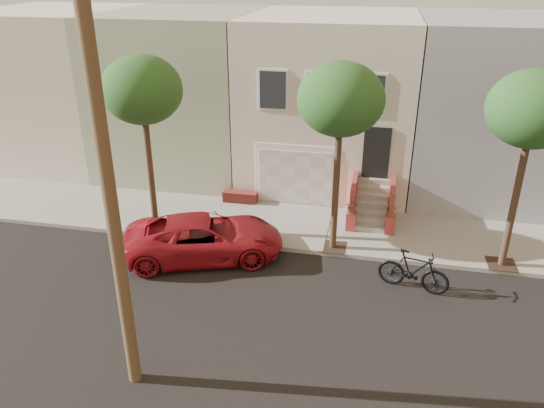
# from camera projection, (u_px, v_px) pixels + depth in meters

# --- Properties ---
(ground) EXTENTS (90.00, 90.00, 0.00)m
(ground) POSITION_uv_depth(u_px,v_px,m) (283.00, 314.00, 14.87)
(ground) COLOR black
(ground) RESTS_ON ground
(sidewalk) EXTENTS (40.00, 3.70, 0.15)m
(sidewalk) POSITION_uv_depth(u_px,v_px,m) (310.00, 227.00, 19.59)
(sidewalk) COLOR gray
(sidewalk) RESTS_ON ground
(house_row) EXTENTS (33.10, 11.70, 7.00)m
(house_row) POSITION_uv_depth(u_px,v_px,m) (331.00, 97.00, 23.28)
(house_row) COLOR beige
(house_row) RESTS_ON sidewalk
(tree_left) EXTENTS (2.70, 2.57, 6.30)m
(tree_left) POSITION_uv_depth(u_px,v_px,m) (142.00, 91.00, 17.16)
(tree_left) COLOR #2D2116
(tree_left) RESTS_ON sidewalk
(tree_mid) EXTENTS (2.70, 2.57, 6.30)m
(tree_mid) POSITION_uv_depth(u_px,v_px,m) (341.00, 101.00, 15.94)
(tree_mid) COLOR #2D2116
(tree_mid) RESTS_ON sidewalk
(tree_right) EXTENTS (2.70, 2.57, 6.30)m
(tree_right) POSITION_uv_depth(u_px,v_px,m) (534.00, 110.00, 14.91)
(tree_right) COLOR #2D2116
(tree_right) RESTS_ON sidewalk
(pickup_truck) EXTENTS (5.75, 4.01, 1.46)m
(pickup_truck) POSITION_uv_depth(u_px,v_px,m) (204.00, 237.00, 17.50)
(pickup_truck) COLOR maroon
(pickup_truck) RESTS_ON ground
(motorcycle) EXTENTS (2.23, 1.08, 1.29)m
(motorcycle) POSITION_uv_depth(u_px,v_px,m) (414.00, 271.00, 15.76)
(motorcycle) COLOR black
(motorcycle) RESTS_ON ground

